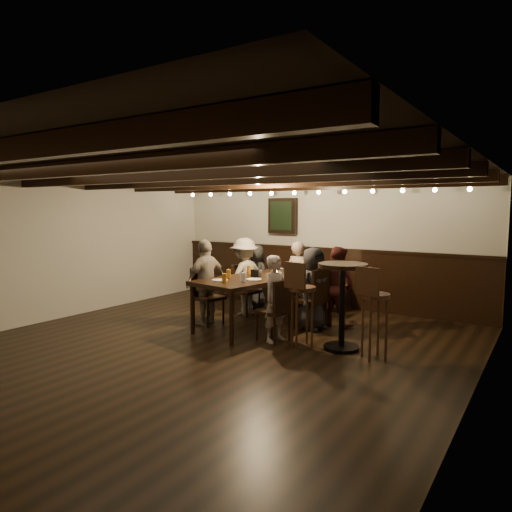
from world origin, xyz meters
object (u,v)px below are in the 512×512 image
Objects in this scene: high_top_table at (342,293)px; bar_stool_left at (302,315)px; chair_right_far at (274,322)px; person_right_near at (313,289)px; chair_left_near at (246,299)px; person_right_far at (276,299)px; chair_left_far at (208,307)px; person_bench_left at (255,277)px; person_bench_right at (337,286)px; person_left_near at (244,276)px; person_bench_centre at (298,278)px; bar_stool_right at (374,325)px; chair_right_near at (311,310)px; dining_table at (258,281)px; person_left_far at (206,282)px.

bar_stool_left reaches higher than high_top_table.
chair_right_far is 0.98m from person_right_near.
chair_left_near is 0.72× the size of person_right_far.
person_right_far reaches higher than chair_left_far.
person_bench_left is 1.05× the size of high_top_table.
person_bench_right reaches higher than high_top_table.
chair_left_near is 1.76m from person_right_far.
person_left_near is (0.12, 0.89, 0.41)m from chair_left_far.
person_right_far is (1.45, -0.24, 0.34)m from chair_left_far.
person_bench_centre is at bearing 26.57° from person_right_far.
high_top_table is at bearing 177.75° from bar_stool_right.
person_bench_centre reaches higher than person_bench_left.
person_right_far is 1.04× the size of bar_stool_right.
person_right_near is 1.09× the size of bar_stool_left.
chair_right_near is at bearing 115.73° from bar_stool_left.
high_top_table is (2.38, -0.06, 0.49)m from chair_left_far.
person_right_near is at bearing 137.80° from high_top_table.
person_bench_right is (1.78, -0.29, 0.03)m from person_bench_left.
chair_right_far is at bearing 58.51° from person_left_near.
bar_stool_right is (2.10, -0.55, -0.30)m from dining_table.
person_left_far reaches higher than person_left_near.
dining_table is at bearing 122.02° from chair_left_far.
chair_right_far is at bearing -169.86° from high_top_table.
person_right_far is at bearing 58.50° from chair_left_near.
person_bench_left reaches higher than chair_left_far.
person_right_near is at bearing 90.00° from chair_left_near.
chair_right_near is 0.75× the size of person_bench_right.
person_bench_centre is 1.68m from person_right_far.
bar_stool_left is (1.88, -0.27, 0.16)m from chair_left_far.
person_bench_centre reaches higher than person_bench_right.
person_bench_centre is 0.96m from person_right_near.
person_right_near is 1.09× the size of bar_stool_right.
person_bench_right is 1.04× the size of person_right_far.
person_left_far reaches higher than person_bench_right.
person_right_near reaches higher than person_right_far.
bar_stool_left is at bearing 102.03° from person_bench_right.
person_bench_right is at bearing 170.54° from person_bench_centre.
chair_right_near is 0.90m from chair_right_far.
chair_left_far is 1.70m from chair_right_near.
person_left_far is 1.75m from person_right_near.
person_right_far reaches higher than chair_right_far.
person_left_near is 1.06× the size of person_right_near.
chair_right_far is 1.77m from person_left_near.
person_bench_left is 0.48m from person_left_near.
bar_stool_left is at bearing -19.15° from dining_table.
person_bench_right is at bearing 105.53° from chair_left_near.
person_bench_left is (-1.53, 0.71, 0.32)m from chair_right_near.
dining_table is 2.19m from bar_stool_right.
person_left_far is (-0.81, -0.32, -0.05)m from dining_table.
chair_right_near is at bearing 90.00° from person_left_near.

